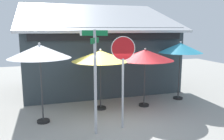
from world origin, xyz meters
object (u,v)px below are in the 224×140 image
patio_umbrella_mustard_center (100,56)px  patio_umbrella_teal_far_right (180,48)px  patio_umbrella_ivory_left (40,52)px  patio_umbrella_crimson_right (145,55)px  street_sign_post (95,73)px  stop_sign (123,65)px

patio_umbrella_mustard_center → patio_umbrella_teal_far_right: (3.85, 0.29, 0.20)m
patio_umbrella_teal_far_right → patio_umbrella_mustard_center: bearing=-175.8°
patio_umbrella_ivory_left → patio_umbrella_mustard_center: bearing=18.2°
patio_umbrella_ivory_left → patio_umbrella_teal_far_right: patio_umbrella_ivory_left is taller
patio_umbrella_ivory_left → patio_umbrella_crimson_right: bearing=7.9°
street_sign_post → patio_umbrella_crimson_right: 3.29m
patio_umbrella_crimson_right → patio_umbrella_teal_far_right: (1.98, 0.46, 0.20)m
stop_sign → patio_umbrella_teal_far_right: 4.29m
patio_umbrella_teal_far_right → patio_umbrella_crimson_right: bearing=-166.9°
stop_sign → patio_umbrella_crimson_right: (1.63, 1.84, 0.07)m
street_sign_post → patio_umbrella_teal_far_right: bearing=28.4°
street_sign_post → patio_umbrella_ivory_left: street_sign_post is taller
stop_sign → patio_umbrella_mustard_center: (-0.24, 2.02, 0.08)m
patio_umbrella_ivory_left → patio_umbrella_teal_far_right: 6.24m
patio_umbrella_ivory_left → patio_umbrella_teal_far_right: size_ratio=1.04×
street_sign_post → patio_umbrella_mustard_center: size_ratio=1.30×
street_sign_post → patio_umbrella_mustard_center: 2.32m
street_sign_post → patio_umbrella_ivory_left: (-1.58, 1.43, 0.55)m
street_sign_post → patio_umbrella_teal_far_right: size_ratio=1.20×
stop_sign → patio_umbrella_crimson_right: 2.46m
stop_sign → patio_umbrella_teal_far_right: size_ratio=1.12×
patio_umbrella_crimson_right → patio_umbrella_teal_far_right: size_ratio=0.92×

